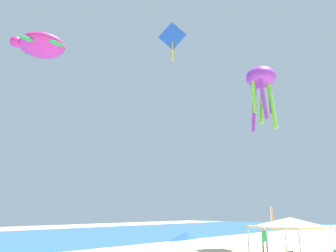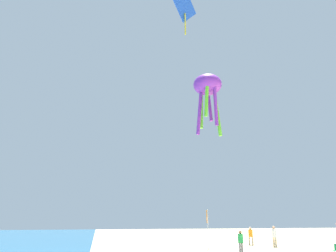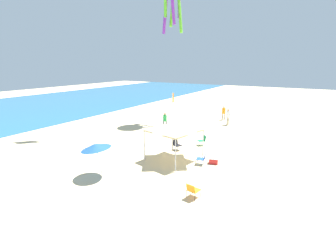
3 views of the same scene
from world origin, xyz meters
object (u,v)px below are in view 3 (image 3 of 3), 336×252
at_px(folding_chair_left_of_tent, 203,140).
at_px(person_beachcomber, 224,112).
at_px(folding_chair_right_of_tent, 192,190).
at_px(banner_flag, 173,103).
at_px(cooler_box, 213,161).
at_px(beach_umbrella, 96,146).
at_px(canopy_tent, 174,127).
at_px(folding_chair_near_cooler, 177,144).
at_px(person_far_stroller, 165,119).
at_px(person_kite_handler, 228,115).
at_px(folding_chair_facing_ocean, 202,158).

xyz_separation_m(folding_chair_left_of_tent, person_beachcomber, (10.20, 1.56, 0.52)).
bearing_deg(folding_chair_right_of_tent, folding_chair_left_of_tent, -60.78).
bearing_deg(banner_flag, cooler_box, -138.94).
xyz_separation_m(beach_umbrella, banner_flag, (15.75, 3.71, 0.09)).
bearing_deg(folding_chair_left_of_tent, person_beachcomber, 147.74).
xyz_separation_m(folding_chair_left_of_tent, folding_chair_right_of_tent, (-7.98, -2.80, 0.00)).
bearing_deg(canopy_tent, cooler_box, -74.25).
xyz_separation_m(canopy_tent, folding_chair_left_of_tent, (3.98, -0.50, -1.88)).
relative_size(beach_umbrella, folding_chair_left_of_tent, 2.72).
distance_m(canopy_tent, beach_umbrella, 5.36).
distance_m(canopy_tent, folding_chair_near_cooler, 2.78).
bearing_deg(person_beachcomber, banner_flag, 49.51).
xyz_separation_m(person_far_stroller, person_beachcomber, (6.93, -4.07, 0.03)).
height_order(folding_chair_near_cooler, person_beachcomber, person_beachcomber).
height_order(person_far_stroller, person_kite_handler, person_kite_handler).
bearing_deg(person_far_stroller, cooler_box, 106.44).
distance_m(folding_chair_near_cooler, person_far_stroller, 6.91).
relative_size(canopy_tent, person_beachcomber, 2.12).
bearing_deg(beach_umbrella, folding_chair_right_of_tent, -84.17).
distance_m(folding_chair_near_cooler, person_kite_handler, 10.06).
bearing_deg(person_beachcomber, folding_chair_left_of_tent, 118.47).
distance_m(folding_chair_left_of_tent, person_kite_handler, 7.93).
height_order(person_far_stroller, person_beachcomber, person_beachcomber).
bearing_deg(person_beachcomber, canopy_tent, 114.04).
height_order(folding_chair_facing_ocean, person_kite_handler, person_kite_handler).
height_order(canopy_tent, person_beachcomber, canopy_tent).
distance_m(folding_chair_facing_ocean, cooler_box, 0.86).
bearing_deg(folding_chair_near_cooler, person_beachcomber, 21.67).
height_order(canopy_tent, folding_chair_right_of_tent, canopy_tent).
xyz_separation_m(beach_umbrella, folding_chair_right_of_tent, (0.61, -5.99, -1.43)).
bearing_deg(canopy_tent, folding_chair_left_of_tent, -7.21).
distance_m(person_kite_handler, person_beachcomber, 2.62).
height_order(folding_chair_near_cooler, person_far_stroller, person_far_stroller).
relative_size(folding_chair_facing_ocean, cooler_box, 1.14).
bearing_deg(cooler_box, beach_umbrella, 135.17).
relative_size(beach_umbrella, folding_chair_right_of_tent, 2.72).
height_order(beach_umbrella, folding_chair_near_cooler, beach_umbrella).
height_order(folding_chair_near_cooler, person_kite_handler, person_kite_handler).
bearing_deg(banner_flag, folding_chair_left_of_tent, -136.07).
bearing_deg(banner_flag, canopy_tent, -150.14).
xyz_separation_m(folding_chair_right_of_tent, cooler_box, (4.76, 0.65, -0.27)).
bearing_deg(person_far_stroller, canopy_tent, 91.60).
height_order(beach_umbrella, cooler_box, beach_umbrella).
bearing_deg(beach_umbrella, person_beachcomber, -4.93).
xyz_separation_m(folding_chair_near_cooler, folding_chair_left_of_tent, (2.09, -1.31, 0.00)).
relative_size(canopy_tent, folding_chair_left_of_tent, 4.38).
distance_m(canopy_tent, folding_chair_left_of_tent, 4.43).
relative_size(beach_umbrella, person_far_stroller, 1.37).
height_order(beach_umbrella, person_far_stroller, beach_umbrella).
bearing_deg(canopy_tent, folding_chair_facing_ocean, -84.83).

